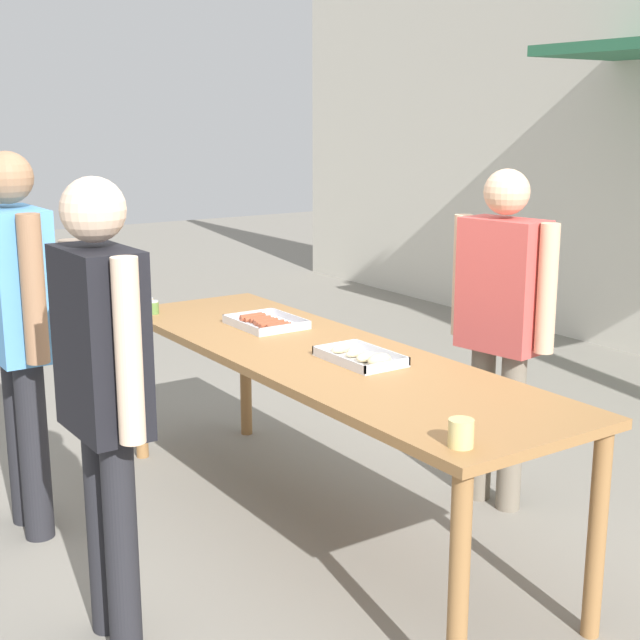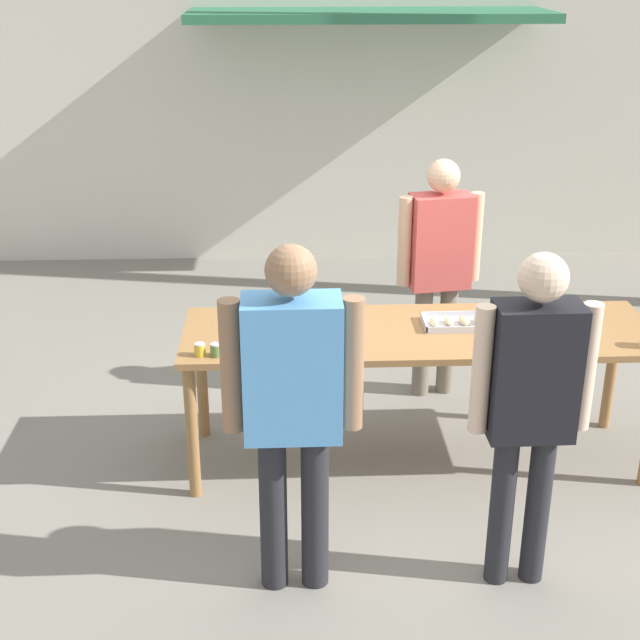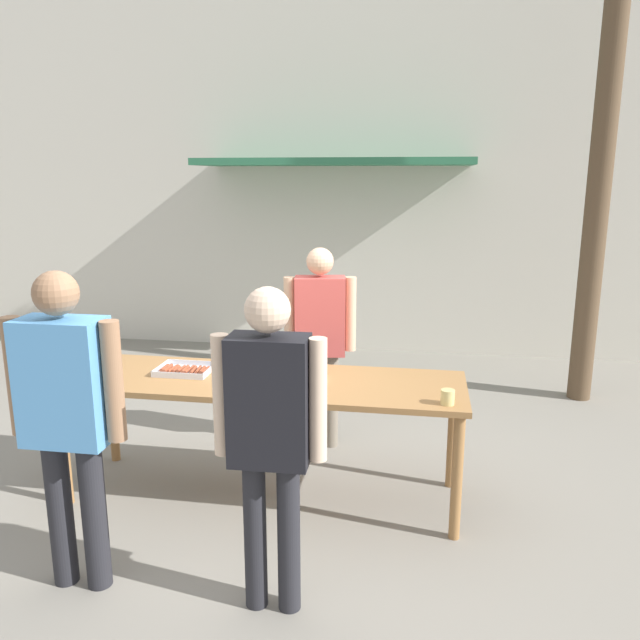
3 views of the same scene
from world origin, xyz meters
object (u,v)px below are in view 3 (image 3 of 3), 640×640
(food_tray_sausages, at_px, (185,370))
(person_server_behind_table, at_px, (320,330))
(food_tray_buns, at_px, (298,375))
(person_customer_with_cup, at_px, (270,423))
(person_customer_holding_hotdog, at_px, (67,406))
(condiment_jar_mustard, at_px, (70,378))
(utility_pole, at_px, (607,104))
(beer_cup, at_px, (448,397))
(condiment_jar_ketchup, at_px, (81,379))

(food_tray_sausages, relative_size, person_server_behind_table, 0.23)
(food_tray_buns, distance_m, person_customer_with_cup, 1.23)
(person_customer_with_cup, bearing_deg, person_server_behind_table, -88.60)
(person_server_behind_table, distance_m, person_customer_with_cup, 2.05)
(food_tray_sausages, bearing_deg, person_customer_holding_hotdog, -98.29)
(condiment_jar_mustard, xyz_separation_m, utility_pole, (3.98, 2.79, 1.98))
(beer_cup, xyz_separation_m, utility_pole, (1.46, 2.78, 1.97))
(person_customer_holding_hotdog, bearing_deg, utility_pole, -134.04)
(food_tray_buns, bearing_deg, person_customer_holding_hotdog, -129.86)
(food_tray_buns, relative_size, person_server_behind_table, 0.24)
(condiment_jar_ketchup, bearing_deg, person_customer_holding_hotdog, -63.74)
(condiment_jar_ketchup, bearing_deg, food_tray_sausages, 31.95)
(condiment_jar_mustard, xyz_separation_m, person_server_behind_table, (1.52, 1.19, 0.10))
(food_tray_sausages, bearing_deg, condiment_jar_mustard, -152.04)
(condiment_jar_ketchup, bearing_deg, person_server_behind_table, 39.93)
(food_tray_sausages, bearing_deg, utility_pole, 36.36)
(condiment_jar_ketchup, relative_size, person_server_behind_table, 0.04)
(condiment_jar_mustard, bearing_deg, person_customer_holding_hotdog, -59.33)
(condiment_jar_ketchup, xyz_separation_m, beer_cup, (2.43, 0.02, 0.01))
(utility_pole, bearing_deg, food_tray_buns, -135.48)
(condiment_jar_ketchup, relative_size, person_customer_holding_hotdog, 0.04)
(condiment_jar_ketchup, xyz_separation_m, person_customer_with_cup, (1.52, -0.85, 0.13))
(food_tray_sausages, distance_m, person_customer_holding_hotdog, 1.23)
(condiment_jar_ketchup, xyz_separation_m, utility_pole, (3.89, 2.80, 1.98))
(food_tray_buns, xyz_separation_m, person_customer_with_cup, (0.10, -1.22, 0.15))
(utility_pole, bearing_deg, food_tray_sausages, -143.64)
(food_tray_sausages, height_order, beer_cup, beer_cup)
(beer_cup, height_order, person_server_behind_table, person_server_behind_table)
(food_tray_sausages, bearing_deg, food_tray_buns, -0.00)
(food_tray_sausages, xyz_separation_m, person_customer_with_cup, (0.93, -1.22, 0.15))
(condiment_jar_mustard, bearing_deg, food_tray_sausages, 27.96)
(person_server_behind_table, xyz_separation_m, person_customer_holding_hotdog, (-1.02, -2.04, 0.05))
(condiment_jar_ketchup, bearing_deg, condiment_jar_mustard, 174.92)
(utility_pole, bearing_deg, person_customer_holding_hotdog, -133.73)
(condiment_jar_mustard, relative_size, person_customer_with_cup, 0.04)
(person_server_behind_table, relative_size, person_customer_with_cup, 0.97)
(food_tray_buns, height_order, person_customer_holding_hotdog, person_customer_holding_hotdog)
(condiment_jar_mustard, relative_size, condiment_jar_ketchup, 1.00)
(person_customer_holding_hotdog, bearing_deg, person_customer_with_cup, 178.94)
(food_tray_sausages, height_order, person_customer_holding_hotdog, person_customer_holding_hotdog)
(food_tray_buns, distance_m, condiment_jar_ketchup, 1.47)
(person_customer_holding_hotdog, bearing_deg, condiment_jar_ketchup, -64.05)
(food_tray_buns, bearing_deg, condiment_jar_mustard, -166.59)
(beer_cup, height_order, person_customer_with_cup, person_customer_with_cup)
(condiment_jar_ketchup, bearing_deg, person_customer_with_cup, -29.26)
(condiment_jar_mustard, height_order, condiment_jar_ketchup, same)
(food_tray_sausages, xyz_separation_m, utility_pole, (3.30, 2.43, 2.00))
(condiment_jar_mustard, relative_size, person_customer_holding_hotdog, 0.04)
(condiment_jar_ketchup, height_order, person_server_behind_table, person_server_behind_table)
(beer_cup, bearing_deg, person_server_behind_table, 130.05)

